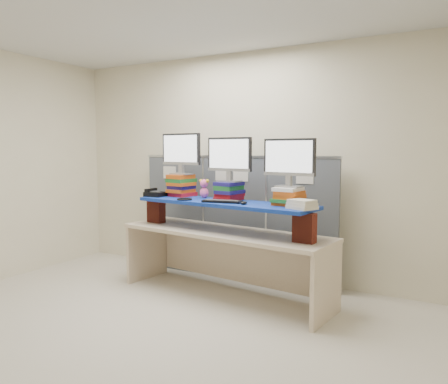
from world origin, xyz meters
The scene contains 18 objects.
room centered at (0.00, 0.00, 1.40)m, with size 5.00×4.00×2.80m.
cubicle_partition centered at (0.00, 1.78, 0.77)m, with size 2.60×0.06×1.53m.
desk centered at (0.21, 1.13, 0.58)m, with size 2.47×0.99×0.73m.
brick_pier_left centered at (-0.76, 1.20, 0.87)m, with size 0.21×0.11×0.28m, color maroon.
brick_pier_right centered at (1.17, 0.96, 0.87)m, with size 0.21×0.11×0.28m, color maroon.
blue_board centered at (0.21, 1.13, 1.03)m, with size 2.05×0.51×0.04m, color #0C0973.
book_stack_left centered at (-0.48, 1.34, 1.18)m, with size 0.30×0.33×0.26m.
book_stack_center centered at (0.21, 1.25, 1.15)m, with size 0.27×0.34×0.20m.
book_stack_right centered at (0.93, 1.16, 1.14)m, with size 0.29×0.33×0.18m.
monitor_left centered at (-0.48, 1.34, 1.58)m, with size 0.56×0.18×0.48m.
monitor_center centered at (0.21, 1.25, 1.52)m, with size 0.56×0.18×0.48m.
monitor_right centered at (0.93, 1.16, 1.50)m, with size 0.56×0.18×0.48m.
keyboard centered at (0.25, 1.03, 1.06)m, with size 0.43×0.21×0.03m.
mouse centered at (0.52, 0.99, 1.06)m, with size 0.06×0.10×0.03m, color black.
desk_phone centered at (-0.74, 1.17, 1.08)m, with size 0.23×0.21×0.09m.
headset centered at (-0.23, 1.03, 1.06)m, with size 0.17×0.17×0.02m, color black.
plush_toy centered at (-0.14, 1.31, 1.16)m, with size 0.13×0.09×0.22m.
binder_stack centered at (1.14, 0.96, 1.09)m, with size 0.30×0.28×0.09m.
Camera 1 is at (2.46, -2.93, 1.60)m, focal length 35.00 mm.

